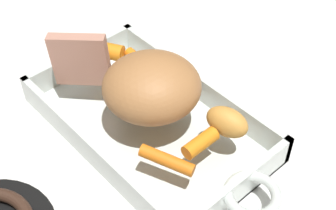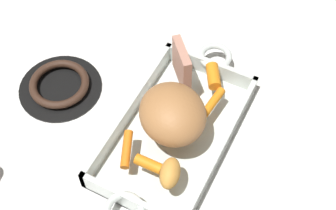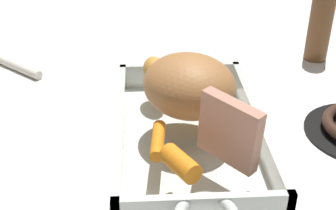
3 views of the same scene
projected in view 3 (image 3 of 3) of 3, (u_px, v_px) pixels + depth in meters
name	position (u px, v px, depth m)	size (l,w,h in m)	color
ground_plane	(188.00, 142.00, 0.63)	(2.06, 2.06, 0.00)	white
roasting_dish	(189.00, 133.00, 0.62)	(0.42, 0.19, 0.04)	silver
pork_roast	(187.00, 86.00, 0.60)	(0.11, 0.12, 0.08)	#AC7241
roast_slice_thin	(229.00, 131.00, 0.51)	(0.02, 0.08, 0.08)	tan
baby_carrot_northeast	(185.00, 76.00, 0.69)	(0.02, 0.02, 0.05)	orange
baby_carrot_long	(180.00, 163.00, 0.50)	(0.02, 0.02, 0.05)	orange
baby_carrot_southwest	(215.00, 79.00, 0.68)	(0.02, 0.02, 0.07)	orange
baby_carrot_center_left	(158.00, 140.00, 0.55)	(0.02, 0.02, 0.06)	orange
potato_near_roast	(155.00, 70.00, 0.68)	(0.05, 0.03, 0.04)	gold
pepper_mill	(321.00, 20.00, 0.83)	(0.04, 0.04, 0.16)	brown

